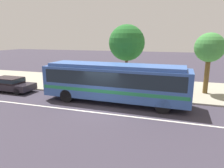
{
  "coord_description": "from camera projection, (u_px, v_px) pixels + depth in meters",
  "views": [
    {
      "loc": [
        4.89,
        -12.45,
        4.82
      ],
      "look_at": [
        0.23,
        2.13,
        1.3
      ],
      "focal_mm": 32.47,
      "sensor_mm": 36.0,
      "label": 1
    }
  ],
  "objects": [
    {
      "name": "ground_plane",
      "position": [
        100.0,
        108.0,
        14.09
      ],
      "size": [
        120.0,
        120.0,
        0.0
      ],
      "primitive_type": "plane",
      "color": "#383340"
    },
    {
      "name": "pedestrian_waiting_near_sign",
      "position": [
        181.0,
        85.0,
        16.31
      ],
      "size": [
        0.48,
        0.48,
        1.64
      ],
      "color": "#706452",
      "rests_on": "sidewalk_slab"
    },
    {
      "name": "transit_bus",
      "position": [
        115.0,
        81.0,
        14.98
      ],
      "size": [
        10.88,
        2.78,
        2.93
      ],
      "color": "#34569F",
      "rests_on": "ground_plane"
    },
    {
      "name": "pedestrian_walking_along_curb",
      "position": [
        103.0,
        80.0,
        17.96
      ],
      "size": [
        0.35,
        0.35,
        1.77
      ],
      "color": "#23254C",
      "rests_on": "sidewalk_slab"
    },
    {
      "name": "sedan_behind_bus",
      "position": [
        10.0,
        84.0,
        18.45
      ],
      "size": [
        4.42,
        1.89,
        1.29
      ],
      "color": "black",
      "rests_on": "ground_plane"
    },
    {
      "name": "street_tree_mid_block",
      "position": [
        209.0,
        48.0,
        16.73
      ],
      "size": [
        2.42,
        2.42,
        5.11
      ],
      "color": "brown",
      "rests_on": "sidewalk_slab"
    },
    {
      "name": "bus_stop_sign",
      "position": [
        169.0,
        79.0,
        15.63
      ],
      "size": [
        0.08,
        0.44,
        2.48
      ],
      "color": "gray",
      "rests_on": "sidewalk_slab"
    },
    {
      "name": "lane_stripe_center",
      "position": [
        95.0,
        112.0,
        13.34
      ],
      "size": [
        56.0,
        0.16,
        0.01
      ],
      "primitive_type": "cube",
      "color": "silver",
      "rests_on": "ground_plane"
    },
    {
      "name": "street_tree_near_stop",
      "position": [
        127.0,
        43.0,
        18.82
      ],
      "size": [
        3.35,
        3.35,
        5.9
      ],
      "color": "brown",
      "rests_on": "sidewalk_slab"
    },
    {
      "name": "sidewalk_slab",
      "position": [
        124.0,
        86.0,
        20.5
      ],
      "size": [
        60.0,
        8.0,
        0.12
      ],
      "primitive_type": "cube",
      "color": "#A09A88",
      "rests_on": "ground_plane"
    }
  ]
}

